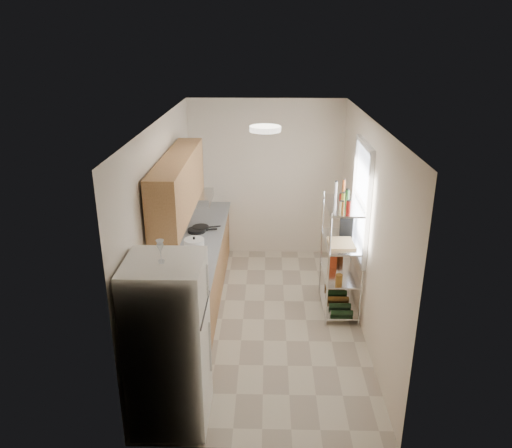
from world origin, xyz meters
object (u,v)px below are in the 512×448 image
at_px(refrigerator, 169,344).
at_px(frying_pan_large, 197,230).
at_px(espresso_machine, 347,223).
at_px(cutting_board, 341,244).
at_px(rice_cooker, 194,247).

relative_size(refrigerator, frying_pan_large, 6.62).
relative_size(refrigerator, espresso_machine, 5.70).
bearing_deg(frying_pan_large, espresso_machine, -18.67).
distance_m(refrigerator, cutting_board, 2.72).
relative_size(rice_cooker, cutting_board, 0.63).
height_order(frying_pan_large, espresso_machine, espresso_machine).
bearing_deg(refrigerator, espresso_machine, 50.42).
xyz_separation_m(refrigerator, cutting_board, (1.85, 1.99, 0.18)).
xyz_separation_m(rice_cooker, cutting_board, (1.87, 0.10, 0.02)).
xyz_separation_m(rice_cooker, frying_pan_large, (-0.08, 0.76, -0.08)).
bearing_deg(cutting_board, espresso_machine, 73.25).
height_order(frying_pan_large, cutting_board, cutting_board).
distance_m(rice_cooker, frying_pan_large, 0.77).
height_order(cutting_board, espresso_machine, espresso_machine).
relative_size(rice_cooker, espresso_machine, 0.86).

